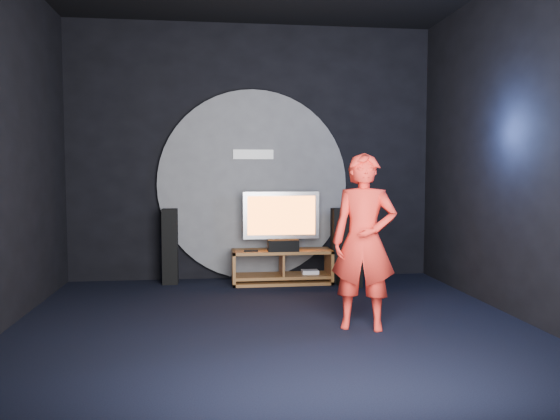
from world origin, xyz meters
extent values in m
plane|color=black|center=(0.00, 0.00, 0.00)|extent=(5.00, 5.00, 0.00)
cube|color=black|center=(0.00, 2.50, 1.75)|extent=(5.00, 0.04, 3.50)
cube|color=black|center=(0.00, -2.50, 1.75)|extent=(5.00, 0.04, 3.50)
cube|color=black|center=(2.50, 0.00, 1.75)|extent=(0.04, 5.00, 3.50)
cylinder|color=#515156|center=(0.00, 2.44, 1.30)|extent=(2.60, 0.08, 2.60)
cube|color=white|center=(0.00, 2.39, 1.72)|extent=(0.55, 0.03, 0.13)
cube|color=#95542E|center=(0.35, 2.05, 0.43)|extent=(1.32, 0.45, 0.04)
cube|color=#95542E|center=(0.35, 2.05, 0.10)|extent=(1.28, 0.42, 0.04)
cube|color=#95542E|center=(-0.29, 2.05, 0.23)|extent=(0.04, 0.45, 0.45)
cube|color=#95542E|center=(0.99, 2.05, 0.23)|extent=(0.04, 0.45, 0.45)
cube|color=#95542E|center=(0.35, 2.05, 0.27)|extent=(0.03, 0.40, 0.29)
cube|color=#95542E|center=(0.35, 2.05, 0.02)|extent=(1.32, 0.45, 0.04)
cube|color=white|center=(0.73, 2.05, 0.14)|extent=(0.22, 0.16, 0.05)
cube|color=#B3B3BB|center=(0.35, 2.12, 0.47)|extent=(0.36, 0.22, 0.04)
cylinder|color=#B3B3BB|center=(0.35, 2.12, 0.54)|extent=(0.07, 0.07, 0.10)
cube|color=#B3B3BB|center=(0.35, 2.12, 0.90)|extent=(1.02, 0.06, 0.63)
cube|color=orange|center=(0.35, 2.09, 0.90)|extent=(0.90, 0.01, 0.52)
cube|color=black|center=(0.35, 1.90, 0.53)|extent=(0.40, 0.15, 0.15)
cube|color=black|center=(-0.07, 1.93, 0.46)|extent=(0.18, 0.05, 0.02)
cube|color=black|center=(-1.12, 2.22, 0.50)|extent=(0.20, 0.22, 0.99)
cube|color=black|center=(1.13, 2.05, 0.50)|extent=(0.20, 0.22, 0.99)
cube|color=black|center=(1.20, 1.76, 0.16)|extent=(0.28, 0.28, 0.31)
imported|color=red|center=(0.85, -0.12, 0.83)|extent=(0.70, 0.57, 1.66)
camera|label=1|loc=(-0.57, -5.07, 1.48)|focal=35.00mm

